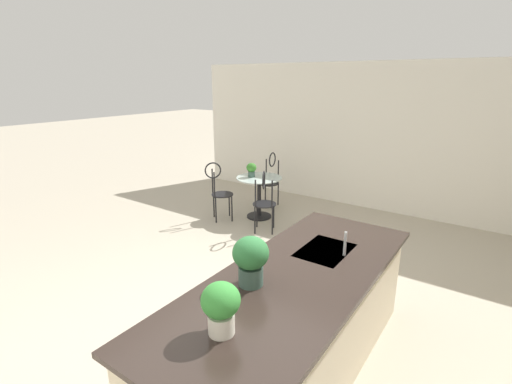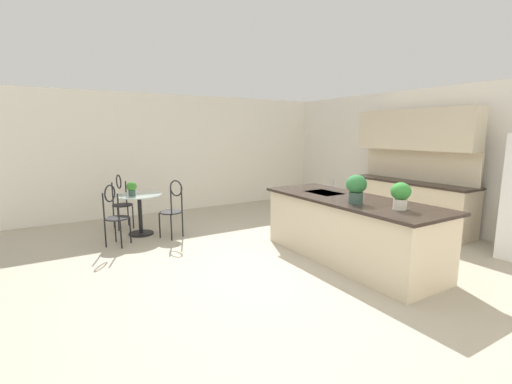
{
  "view_description": "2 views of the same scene",
  "coord_description": "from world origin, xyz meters",
  "px_view_note": "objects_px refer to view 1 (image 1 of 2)",
  "views": [
    {
      "loc": [
        2.58,
        2.06,
        2.39
      ],
      "look_at": [
        -0.96,
        -0.4,
        1.07
      ],
      "focal_mm": 25.94,
      "sensor_mm": 36.0,
      "label": 1
    },
    {
      "loc": [
        3.84,
        -2.85,
        1.85
      ],
      "look_at": [
        -0.77,
        -0.09,
        0.93
      ],
      "focal_mm": 24.64,
      "sensor_mm": 36.0,
      "label": 2
    }
  ],
  "objects_px": {
    "chair_toward_desk": "(264,199)",
    "bistro_table": "(259,193)",
    "potted_plant_counter_far": "(221,305)",
    "potted_plant_counter_near": "(251,258)",
    "potted_plant_on_table": "(251,169)",
    "chair_near_window": "(219,188)",
    "chair_by_island": "(270,177)"
  },
  "relations": [
    {
      "from": "potted_plant_on_table",
      "to": "bistro_table",
      "type": "bearing_deg",
      "value": 110.47
    },
    {
      "from": "bistro_table",
      "to": "potted_plant_counter_far",
      "type": "height_order",
      "value": "potted_plant_counter_far"
    },
    {
      "from": "bistro_table",
      "to": "potted_plant_counter_far",
      "type": "distance_m",
      "value": 4.43
    },
    {
      "from": "potted_plant_counter_far",
      "to": "chair_near_window",
      "type": "bearing_deg",
      "value": -139.36
    },
    {
      "from": "chair_toward_desk",
      "to": "potted_plant_counter_far",
      "type": "distance_m",
      "value": 3.74
    },
    {
      "from": "chair_near_window",
      "to": "chair_by_island",
      "type": "relative_size",
      "value": 1.0
    },
    {
      "from": "bistro_table",
      "to": "potted_plant_on_table",
      "type": "height_order",
      "value": "potted_plant_on_table"
    },
    {
      "from": "chair_toward_desk",
      "to": "potted_plant_on_table",
      "type": "xyz_separation_m",
      "value": [
        -0.47,
        -0.58,
        0.31
      ]
    },
    {
      "from": "chair_by_island",
      "to": "bistro_table",
      "type": "bearing_deg",
      "value": 16.45
    },
    {
      "from": "chair_toward_desk",
      "to": "bistro_table",
      "type": "bearing_deg",
      "value": -138.96
    },
    {
      "from": "chair_by_island",
      "to": "potted_plant_counter_far",
      "type": "xyz_separation_m",
      "value": [
        4.4,
        2.47,
        0.54
      ]
    },
    {
      "from": "bistro_table",
      "to": "potted_plant_counter_near",
      "type": "height_order",
      "value": "potted_plant_counter_near"
    },
    {
      "from": "bistro_table",
      "to": "potted_plant_counter_near",
      "type": "distance_m",
      "value": 3.88
    },
    {
      "from": "potted_plant_counter_far",
      "to": "chair_by_island",
      "type": "bearing_deg",
      "value": -150.69
    },
    {
      "from": "bistro_table",
      "to": "potted_plant_on_table",
      "type": "relative_size",
      "value": 3.21
    },
    {
      "from": "potted_plant_counter_near",
      "to": "chair_by_island",
      "type": "bearing_deg",
      "value": -149.21
    },
    {
      "from": "chair_by_island",
      "to": "potted_plant_on_table",
      "type": "distance_m",
      "value": 0.78
    },
    {
      "from": "chair_near_window",
      "to": "potted_plant_counter_far",
      "type": "distance_m",
      "value": 4.3
    },
    {
      "from": "chair_near_window",
      "to": "chair_by_island",
      "type": "height_order",
      "value": "same"
    },
    {
      "from": "chair_near_window",
      "to": "potted_plant_counter_far",
      "type": "height_order",
      "value": "potted_plant_counter_far"
    },
    {
      "from": "potted_plant_counter_near",
      "to": "potted_plant_counter_far",
      "type": "xyz_separation_m",
      "value": [
        0.55,
        0.18,
        -0.03
      ]
    },
    {
      "from": "potted_plant_on_table",
      "to": "potted_plant_counter_far",
      "type": "xyz_separation_m",
      "value": [
        3.69,
        2.41,
        0.23
      ]
    },
    {
      "from": "potted_plant_on_table",
      "to": "potted_plant_counter_near",
      "type": "height_order",
      "value": "potted_plant_counter_near"
    },
    {
      "from": "bistro_table",
      "to": "chair_by_island",
      "type": "distance_m",
      "value": 0.7
    },
    {
      "from": "potted_plant_counter_far",
      "to": "potted_plant_counter_near",
      "type": "bearing_deg",
      "value": -162.27
    },
    {
      "from": "bistro_table",
      "to": "chair_near_window",
      "type": "height_order",
      "value": "chair_near_window"
    },
    {
      "from": "bistro_table",
      "to": "chair_near_window",
      "type": "relative_size",
      "value": 0.77
    },
    {
      "from": "chair_toward_desk",
      "to": "potted_plant_counter_near",
      "type": "height_order",
      "value": "potted_plant_counter_near"
    },
    {
      "from": "chair_by_island",
      "to": "chair_toward_desk",
      "type": "height_order",
      "value": "same"
    },
    {
      "from": "chair_toward_desk",
      "to": "potted_plant_on_table",
      "type": "bearing_deg",
      "value": -128.87
    },
    {
      "from": "chair_by_island",
      "to": "chair_toward_desk",
      "type": "distance_m",
      "value": 1.35
    },
    {
      "from": "chair_near_window",
      "to": "chair_toward_desk",
      "type": "height_order",
      "value": "same"
    }
  ]
}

